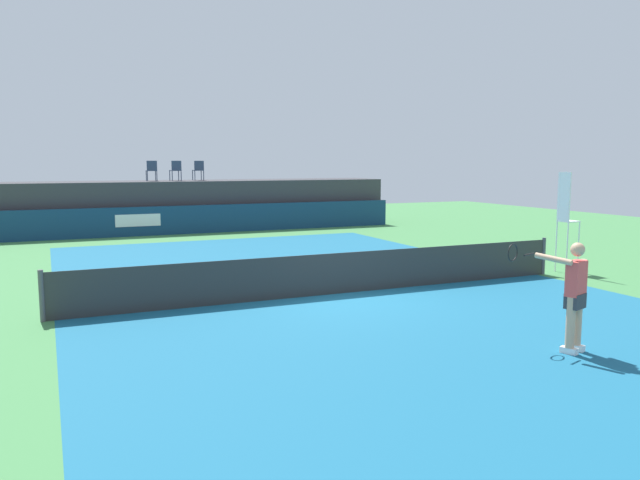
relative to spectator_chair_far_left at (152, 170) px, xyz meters
The scene contains 13 objects.
ground_plane 12.67m from the spectator_chair_far_left, 81.88° to the right, with size 48.00×48.00×0.00m, color #3D7A42.
court_inner 15.59m from the spectator_chair_far_left, 83.46° to the right, with size 12.00×22.00×0.00m, color #16597A.
sponsor_wall 3.24m from the spectator_chair_far_left, 45.29° to the right, with size 18.00×0.22×1.20m.
spectator_platform 2.37m from the spectator_chair_far_left, ahead, with size 18.00×2.80×2.20m, color #38383D.
spectator_chair_far_left is the anchor object (origin of this frame).
spectator_chair_left 1.05m from the spectator_chair_far_left, ahead, with size 0.48×0.48×0.89m.
spectator_chair_center 2.12m from the spectator_chair_far_left, ahead, with size 0.46×0.46×0.89m.
umpire_chair 17.58m from the spectator_chair_far_left, 60.36° to the right, with size 0.45×0.45×2.76m.
tennis_net 15.51m from the spectator_chair_far_left, 83.46° to the right, with size 12.40×0.02×0.95m, color #2D2D2D.
net_post_near 16.04m from the spectator_chair_far_left, 106.27° to the right, with size 0.10×0.10×1.00m, color #4C4C51.
net_post_far 17.34m from the spectator_chair_far_left, 62.48° to the right, with size 0.10×0.10×1.00m, color #4C4C51.
tennis_player 21.08m from the spectator_chair_far_left, 80.97° to the right, with size 0.96×1.09×1.77m.
tennis_ball 11.15m from the spectator_chair_far_left, 74.99° to the right, with size 0.07×0.07×0.07m, color #D8EA33.
Camera 1 is at (-6.02, -12.65, 3.02)m, focal length 34.70 mm.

